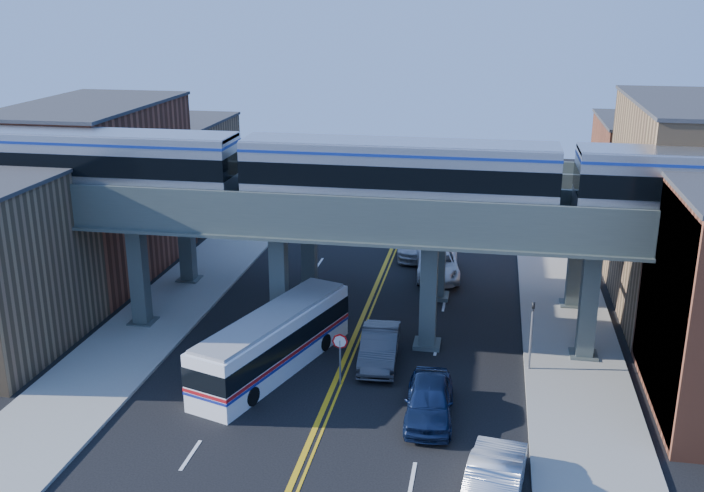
{
  "coord_description": "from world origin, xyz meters",
  "views": [
    {
      "loc": [
        6.83,
        -29.92,
        17.81
      ],
      "look_at": [
        -0.0,
        7.84,
        5.39
      ],
      "focal_mm": 40.0,
      "sensor_mm": 36.0,
      "label": 1
    }
  ],
  "objects_px": {
    "car_lane_c": "(438,264)",
    "transit_train": "(398,173)",
    "stop_sign": "(340,351)",
    "car_lane_b": "(380,347)",
    "car_lane_a": "(429,400)",
    "traffic_signal": "(532,328)",
    "car_parked_curb": "(495,479)",
    "transit_bus": "(274,342)",
    "car_lane_d": "(415,241)"
  },
  "relations": [
    {
      "from": "car_lane_d",
      "to": "transit_train",
      "type": "bearing_deg",
      "value": -94.47
    },
    {
      "from": "stop_sign",
      "to": "car_lane_a",
      "type": "height_order",
      "value": "stop_sign"
    },
    {
      "from": "transit_bus",
      "to": "car_parked_curb",
      "type": "xyz_separation_m",
      "value": [
        10.81,
        -8.78,
        -0.53
      ]
    },
    {
      "from": "transit_bus",
      "to": "car_lane_b",
      "type": "bearing_deg",
      "value": -53.67
    },
    {
      "from": "traffic_signal",
      "to": "car_lane_c",
      "type": "bearing_deg",
      "value": 113.01
    },
    {
      "from": "traffic_signal",
      "to": "car_lane_d",
      "type": "xyz_separation_m",
      "value": [
        -7.4,
        17.34,
        -1.39
      ]
    },
    {
      "from": "transit_train",
      "to": "car_lane_a",
      "type": "relative_size",
      "value": 9.41
    },
    {
      "from": "transit_train",
      "to": "traffic_signal",
      "type": "xyz_separation_m",
      "value": [
        6.91,
        -2.0,
        -7.01
      ]
    },
    {
      "from": "car_lane_c",
      "to": "traffic_signal",
      "type": "bearing_deg",
      "value": -72.85
    },
    {
      "from": "stop_sign",
      "to": "car_lane_d",
      "type": "distance_m",
      "value": 20.42
    },
    {
      "from": "car_lane_b",
      "to": "stop_sign",
      "type": "bearing_deg",
      "value": -123.04
    },
    {
      "from": "car_lane_a",
      "to": "stop_sign",
      "type": "bearing_deg",
      "value": 149.61
    },
    {
      "from": "stop_sign",
      "to": "transit_bus",
      "type": "xyz_separation_m",
      "value": [
        -3.52,
        0.99,
        -0.32
      ]
    },
    {
      "from": "transit_train",
      "to": "transit_bus",
      "type": "distance_m",
      "value": 10.41
    },
    {
      "from": "stop_sign",
      "to": "traffic_signal",
      "type": "bearing_deg",
      "value": 18.63
    },
    {
      "from": "stop_sign",
      "to": "car_parked_curb",
      "type": "xyz_separation_m",
      "value": [
        7.29,
        -7.79,
        -0.84
      ]
    },
    {
      "from": "car_lane_a",
      "to": "transit_train",
      "type": "bearing_deg",
      "value": 105.96
    },
    {
      "from": "car_lane_b",
      "to": "car_lane_d",
      "type": "xyz_separation_m",
      "value": [
        0.0,
        17.7,
        0.05
      ]
    },
    {
      "from": "transit_train",
      "to": "car_lane_b",
      "type": "distance_m",
      "value": 8.79
    },
    {
      "from": "stop_sign",
      "to": "car_lane_d",
      "type": "height_order",
      "value": "stop_sign"
    },
    {
      "from": "stop_sign",
      "to": "car_lane_a",
      "type": "distance_m",
      "value": 5.09
    },
    {
      "from": "traffic_signal",
      "to": "car_parked_curb",
      "type": "distance_m",
      "value": 11.0
    },
    {
      "from": "traffic_signal",
      "to": "transit_bus",
      "type": "xyz_separation_m",
      "value": [
        -12.42,
        -2.01,
        -0.86
      ]
    },
    {
      "from": "car_lane_a",
      "to": "traffic_signal",
      "type": "bearing_deg",
      "value": 47.73
    },
    {
      "from": "stop_sign",
      "to": "car_lane_b",
      "type": "bearing_deg",
      "value": 60.46
    },
    {
      "from": "car_parked_curb",
      "to": "car_lane_b",
      "type": "bearing_deg",
      "value": -54.7
    },
    {
      "from": "car_lane_b",
      "to": "transit_train",
      "type": "bearing_deg",
      "value": 74.77
    },
    {
      "from": "car_lane_c",
      "to": "transit_bus",
      "type": "bearing_deg",
      "value": -120.84
    },
    {
      "from": "transit_bus",
      "to": "car_lane_c",
      "type": "relative_size",
      "value": 1.88
    },
    {
      "from": "car_lane_c",
      "to": "car_parked_curb",
      "type": "bearing_deg",
      "value": -86.58
    },
    {
      "from": "car_lane_b",
      "to": "transit_bus",
      "type": "bearing_deg",
      "value": -165.27
    },
    {
      "from": "traffic_signal",
      "to": "car_lane_a",
      "type": "xyz_separation_m",
      "value": [
        -4.47,
        -5.35,
        -1.43
      ]
    },
    {
      "from": "transit_train",
      "to": "car_lane_d",
      "type": "distance_m",
      "value": 17.5
    },
    {
      "from": "transit_train",
      "to": "traffic_signal",
      "type": "relative_size",
      "value": 11.79
    },
    {
      "from": "stop_sign",
      "to": "car_parked_curb",
      "type": "distance_m",
      "value": 10.7
    },
    {
      "from": "stop_sign",
      "to": "car_parked_curb",
      "type": "height_order",
      "value": "stop_sign"
    },
    {
      "from": "car_lane_a",
      "to": "car_lane_b",
      "type": "relative_size",
      "value": 0.98
    },
    {
      "from": "car_lane_d",
      "to": "car_lane_a",
      "type": "bearing_deg",
      "value": -88.93
    },
    {
      "from": "transit_train",
      "to": "car_lane_d",
      "type": "relative_size",
      "value": 7.7
    },
    {
      "from": "transit_bus",
      "to": "car_lane_d",
      "type": "distance_m",
      "value": 20.0
    },
    {
      "from": "stop_sign",
      "to": "car_lane_b",
      "type": "height_order",
      "value": "stop_sign"
    },
    {
      "from": "stop_sign",
      "to": "car_lane_c",
      "type": "distance_m",
      "value": 16.29
    },
    {
      "from": "car_lane_a",
      "to": "car_parked_curb",
      "type": "xyz_separation_m",
      "value": [
        2.86,
        -5.44,
        0.04
      ]
    },
    {
      "from": "car_lane_c",
      "to": "transit_train",
      "type": "bearing_deg",
      "value": -103.35
    },
    {
      "from": "car_lane_c",
      "to": "car_parked_curb",
      "type": "distance_m",
      "value": 24.01
    },
    {
      "from": "transit_bus",
      "to": "car_lane_c",
      "type": "xyz_separation_m",
      "value": [
        6.95,
        14.91,
        -0.62
      ]
    },
    {
      "from": "stop_sign",
      "to": "car_lane_c",
      "type": "height_order",
      "value": "stop_sign"
    },
    {
      "from": "car_lane_d",
      "to": "car_lane_c",
      "type": "bearing_deg",
      "value": -72.91
    },
    {
      "from": "transit_bus",
      "to": "car_lane_c",
      "type": "height_order",
      "value": "transit_bus"
    },
    {
      "from": "traffic_signal",
      "to": "car_lane_a",
      "type": "bearing_deg",
      "value": -129.87
    }
  ]
}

